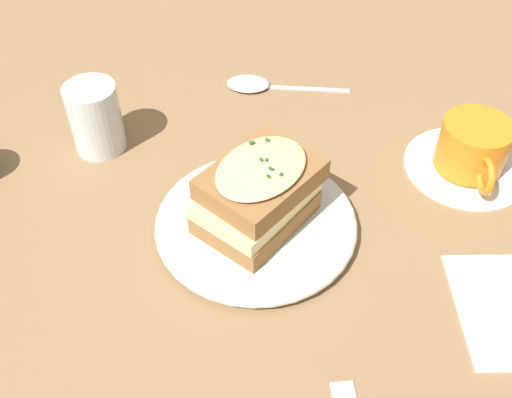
{
  "coord_description": "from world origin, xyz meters",
  "views": [
    {
      "loc": [
        0.46,
        0.01,
        0.51
      ],
      "look_at": [
        0.01,
        -0.01,
        0.05
      ],
      "focal_mm": 42.0,
      "sensor_mm": 36.0,
      "label": 1
    }
  ],
  "objects_px": {
    "spoon": "(255,84)",
    "teacup_with_saucer": "(472,151)",
    "water_glass": "(95,118)",
    "dinner_plate": "(256,224)",
    "sandwich": "(256,194)"
  },
  "relations": [
    {
      "from": "spoon",
      "to": "teacup_with_saucer",
      "type": "bearing_deg",
      "value": -118.55
    },
    {
      "from": "teacup_with_saucer",
      "to": "water_glass",
      "type": "xyz_separation_m",
      "value": [
        -0.03,
        -0.47,
        0.02
      ]
    },
    {
      "from": "dinner_plate",
      "to": "sandwich",
      "type": "xyz_separation_m",
      "value": [
        -0.0,
        0.0,
        0.05
      ]
    },
    {
      "from": "teacup_with_saucer",
      "to": "water_glass",
      "type": "relative_size",
      "value": 1.68
    },
    {
      "from": "spoon",
      "to": "dinner_plate",
      "type": "bearing_deg",
      "value": -174.72
    },
    {
      "from": "dinner_plate",
      "to": "water_glass",
      "type": "height_order",
      "value": "water_glass"
    },
    {
      "from": "sandwich",
      "to": "spoon",
      "type": "bearing_deg",
      "value": -177.41
    },
    {
      "from": "dinner_plate",
      "to": "water_glass",
      "type": "relative_size",
      "value": 2.48
    },
    {
      "from": "dinner_plate",
      "to": "spoon",
      "type": "xyz_separation_m",
      "value": [
        -0.28,
        -0.01,
        -0.01
      ]
    },
    {
      "from": "sandwich",
      "to": "water_glass",
      "type": "height_order",
      "value": "sandwich"
    },
    {
      "from": "sandwich",
      "to": "teacup_with_saucer",
      "type": "distance_m",
      "value": 0.28
    },
    {
      "from": "dinner_plate",
      "to": "water_glass",
      "type": "xyz_separation_m",
      "value": [
        -0.14,
        -0.21,
        0.04
      ]
    },
    {
      "from": "sandwich",
      "to": "dinner_plate",
      "type": "bearing_deg",
      "value": -2.72
    },
    {
      "from": "dinner_plate",
      "to": "sandwich",
      "type": "height_order",
      "value": "sandwich"
    },
    {
      "from": "dinner_plate",
      "to": "spoon",
      "type": "bearing_deg",
      "value": -177.46
    }
  ]
}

